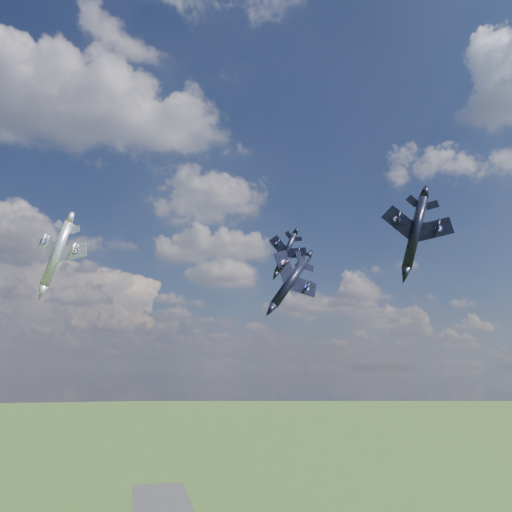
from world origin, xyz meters
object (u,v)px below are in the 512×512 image
object	(u,v)px
jet_lead_navy	(291,281)
jet_right_navy	(415,232)
jet_high_navy	(286,253)
jet_left_silver	(57,254)

from	to	relation	value
jet_lead_navy	jet_right_navy	xyz separation A→B (m)	(11.33, -21.74, 3.65)
jet_right_navy	jet_high_navy	distance (m)	37.92
jet_left_silver	jet_right_navy	bearing A→B (deg)	-6.96
jet_lead_navy	jet_left_silver	size ratio (longest dim) A/B	0.99
jet_high_navy	jet_right_navy	bearing A→B (deg)	-57.51
jet_right_navy	jet_left_silver	distance (m)	58.97
jet_high_navy	jet_left_silver	distance (m)	44.26
jet_right_navy	jet_high_navy	world-z (taller)	jet_high_navy
jet_lead_navy	jet_left_silver	xyz separation A→B (m)	(-39.67, 7.85, 4.46)
jet_right_navy	jet_high_navy	xyz separation A→B (m)	(-7.54, 36.83, 4.96)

